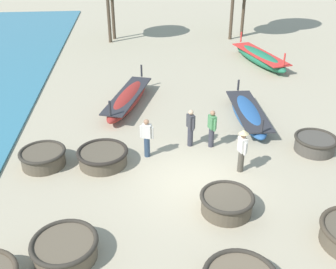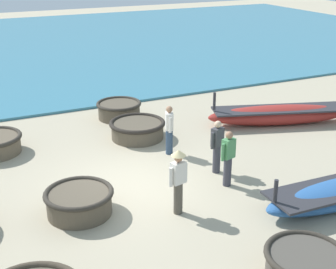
% 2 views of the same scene
% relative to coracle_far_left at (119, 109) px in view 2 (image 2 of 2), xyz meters
% --- Properties ---
extents(ground_plane, '(80.00, 80.00, 0.00)m').
position_rel_coracle_far_left_xyz_m(ground_plane, '(5.33, -1.62, -0.34)').
color(ground_plane, tan).
extents(sea, '(28.00, 52.00, 0.10)m').
position_rel_coracle_far_left_xyz_m(sea, '(-15.48, 2.38, -0.29)').
color(sea, teal).
rests_on(sea, ground).
extents(coracle_far_left, '(1.70, 1.70, 0.63)m').
position_rel_coracle_far_left_xyz_m(coracle_far_left, '(0.00, 0.00, 0.00)').
color(coracle_far_left, brown).
rests_on(coracle_far_left, ground).
extents(coracle_nearest, '(1.65, 1.65, 0.62)m').
position_rel_coracle_far_left_xyz_m(coracle_nearest, '(10.37, 0.06, -0.01)').
color(coracle_nearest, '#4C473F').
rests_on(coracle_nearest, ground).
extents(coracle_front_left, '(1.69, 1.69, 0.62)m').
position_rel_coracle_far_left_xyz_m(coracle_front_left, '(6.11, -3.23, -0.00)').
color(coracle_front_left, brown).
rests_on(coracle_front_left, ground).
extents(coracle_far_right, '(1.90, 1.90, 0.60)m').
position_rel_coracle_far_left_xyz_m(coracle_far_right, '(2.18, -0.13, -0.01)').
color(coracle_far_right, brown).
rests_on(coracle_far_right, ground).
extents(long_boat_ochre_hull, '(2.61, 5.32, 1.29)m').
position_rel_coracle_far_left_xyz_m(long_boat_ochre_hull, '(3.13, 5.04, 0.03)').
color(long_boat_ochre_hull, maroon).
rests_on(long_boat_ochre_hull, ground).
extents(fisherman_hauling, '(0.32, 0.50, 1.57)m').
position_rel_coracle_far_left_xyz_m(fisherman_hauling, '(5.58, 0.93, 0.50)').
color(fisherman_hauling, '#383842').
rests_on(fisherman_hauling, ground).
extents(fisherman_crouching, '(0.36, 0.52, 1.67)m').
position_rel_coracle_far_left_xyz_m(fisherman_crouching, '(7.11, -1.06, 0.62)').
color(fisherman_crouching, '#4C473D').
rests_on(fisherman_crouching, ground).
extents(fisherman_standing_left, '(0.51, 0.32, 1.57)m').
position_rel_coracle_far_left_xyz_m(fisherman_standing_left, '(3.83, 0.28, 0.50)').
color(fisherman_standing_left, '#2D425B').
rests_on(fisherman_standing_left, ground).
extents(fisherman_with_hat, '(0.31, 0.51, 1.57)m').
position_rel_coracle_far_left_xyz_m(fisherman_with_hat, '(6.40, 0.78, 0.50)').
color(fisherman_with_hat, '#383842').
rests_on(fisherman_with_hat, ground).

